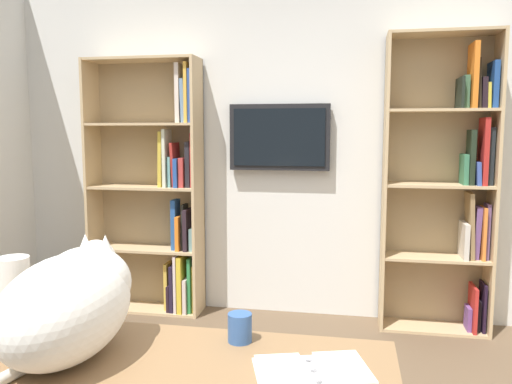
{
  "coord_description": "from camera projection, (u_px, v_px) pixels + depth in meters",
  "views": [
    {
      "loc": [
        -0.51,
        1.74,
        1.44
      ],
      "look_at": [
        0.03,
        -1.08,
        1.1
      ],
      "focal_mm": 35.77,
      "sensor_mm": 36.0,
      "label": 1
    }
  ],
  "objects": [
    {
      "name": "wall_back",
      "position": [
        287.0,
        143.0,
        3.98
      ],
      "size": [
        4.52,
        0.06,
        2.7
      ],
      "primitive_type": "cube",
      "color": "silver",
      "rests_on": "ground"
    },
    {
      "name": "bookshelf_left",
      "position": [
        450.0,
        181.0,
        3.63
      ],
      "size": [
        0.76,
        0.28,
        2.13
      ],
      "color": "tan",
      "rests_on": "ground"
    },
    {
      "name": "paper_towel_roll",
      "position": [
        15.0,
        292.0,
        1.81
      ],
      "size": [
        0.11,
        0.11,
        0.25
      ],
      "primitive_type": "cylinder",
      "color": "white",
      "rests_on": "desk"
    },
    {
      "name": "bookshelf_right",
      "position": [
        159.0,
        195.0,
        4.05
      ],
      "size": [
        0.9,
        0.28,
        2.01
      ],
      "color": "tan",
      "rests_on": "ground"
    },
    {
      "name": "wall_mounted_tv",
      "position": [
        279.0,
        137.0,
        3.9
      ],
      "size": [
        0.77,
        0.07,
        0.51
      ],
      "color": "black"
    },
    {
      "name": "coffee_mug",
      "position": [
        240.0,
        328.0,
        1.69
      ],
      "size": [
        0.08,
        0.08,
        0.1
      ],
      "primitive_type": "cylinder",
      "color": "#335999",
      "rests_on": "desk"
    },
    {
      "name": "cat",
      "position": [
        72.0,
        301.0,
        1.58
      ],
      "size": [
        0.33,
        0.69,
        0.35
      ],
      "color": "white",
      "rests_on": "desk"
    },
    {
      "name": "open_binder",
      "position": [
        313.0,
        371.0,
        1.47
      ],
      "size": [
        0.38,
        0.31,
        0.02
      ],
      "color": "white",
      "rests_on": "desk"
    }
  ]
}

